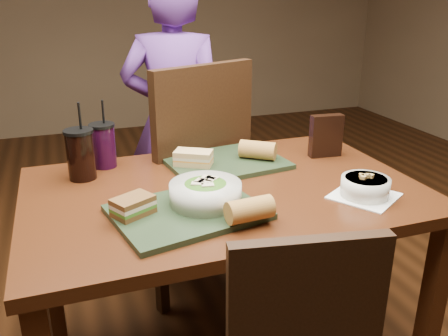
{
  "coord_description": "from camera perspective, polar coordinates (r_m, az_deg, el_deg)",
  "views": [
    {
      "loc": [
        -0.49,
        -1.38,
        1.38
      ],
      "look_at": [
        0.0,
        0.0,
        0.82
      ],
      "focal_mm": 38.0,
      "sensor_mm": 36.0,
      "label": 1
    }
  ],
  "objects": [
    {
      "name": "dining_table",
      "position": [
        1.63,
        0.0,
        -5.29
      ],
      "size": [
        1.3,
        0.85,
        0.75
      ],
      "color": "#401D0C",
      "rests_on": "ground"
    },
    {
      "name": "chair_far",
      "position": [
        2.1,
        -3.25,
        -0.5
      ],
      "size": [
        0.61,
        0.63,
        1.1
      ],
      "color": "black",
      "rests_on": "ground"
    },
    {
      "name": "diner",
      "position": [
        2.46,
        -5.94,
        5.65
      ],
      "size": [
        0.63,
        0.51,
        1.47
      ],
      "primitive_type": "imported",
      "rotation": [
        0.0,
        0.0,
        2.79
      ],
      "color": "#5D2F82",
      "rests_on": "ground"
    },
    {
      "name": "tray_near",
      "position": [
        1.4,
        -4.42,
        -5.31
      ],
      "size": [
        0.48,
        0.4,
        0.02
      ],
      "primitive_type": "cube",
      "rotation": [
        0.0,
        0.0,
        0.2
      ],
      "color": "#1F2D1A",
      "rests_on": "dining_table"
    },
    {
      "name": "tray_far",
      "position": [
        1.79,
        0.23,
        0.68
      ],
      "size": [
        0.46,
        0.37,
        0.02
      ],
      "primitive_type": "cube",
      "rotation": [
        0.0,
        0.0,
        0.12
      ],
      "color": "#1F2D1A",
      "rests_on": "dining_table"
    },
    {
      "name": "salad_bowl",
      "position": [
        1.42,
        -2.24,
        -2.85
      ],
      "size": [
        0.22,
        0.22,
        0.07
      ],
      "color": "silver",
      "rests_on": "tray_near"
    },
    {
      "name": "soup_bowl",
      "position": [
        1.57,
        16.63,
        -2.15
      ],
      "size": [
        0.26,
        0.26,
        0.08
      ],
      "color": "white",
      "rests_on": "dining_table"
    },
    {
      "name": "sandwich_near",
      "position": [
        1.38,
        -10.89,
        -4.5
      ],
      "size": [
        0.14,
        0.12,
        0.05
      ],
      "color": "#593819",
      "rests_on": "tray_near"
    },
    {
      "name": "sandwich_far",
      "position": [
        1.74,
        -3.7,
        1.24
      ],
      "size": [
        0.15,
        0.13,
        0.05
      ],
      "color": "tan",
      "rests_on": "tray_far"
    },
    {
      "name": "baguette_near",
      "position": [
        1.32,
        3.11,
        -5.02
      ],
      "size": [
        0.14,
        0.08,
        0.07
      ],
      "primitive_type": "cylinder",
      "rotation": [
        0.0,
        1.57,
        0.08
      ],
      "color": "#AD7533",
      "rests_on": "tray_near"
    },
    {
      "name": "baguette_far",
      "position": [
        1.8,
        4.08,
        2.18
      ],
      "size": [
        0.15,
        0.14,
        0.07
      ],
      "primitive_type": "cylinder",
      "rotation": [
        0.0,
        1.57,
        -0.65
      ],
      "color": "#AD7533",
      "rests_on": "tray_far"
    },
    {
      "name": "cup_cola",
      "position": [
        1.71,
        -16.86,
        1.61
      ],
      "size": [
        0.1,
        0.1,
        0.27
      ],
      "color": "black",
      "rests_on": "dining_table"
    },
    {
      "name": "cup_berry",
      "position": [
        1.8,
        -14.31,
        2.68
      ],
      "size": [
        0.09,
        0.09,
        0.25
      ],
      "color": "black",
      "rests_on": "dining_table"
    },
    {
      "name": "chip_bag",
      "position": [
        1.9,
        12.16,
        3.81
      ],
      "size": [
        0.13,
        0.05,
        0.17
      ],
      "primitive_type": "cube",
      "rotation": [
        0.0,
        0.0,
        -0.1
      ],
      "color": "black",
      "rests_on": "dining_table"
    }
  ]
}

